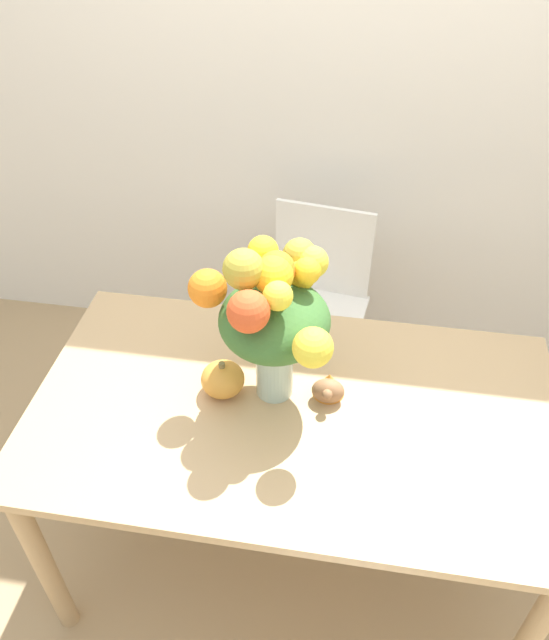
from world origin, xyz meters
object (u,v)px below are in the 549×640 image
at_px(flower_vase, 274,313).
at_px(turkey_figurine, 328,387).
at_px(dining_chair_near_window, 313,309).
at_px(pumpkin, 223,379).

height_order(flower_vase, turkey_figurine, flower_vase).
bearing_deg(flower_vase, turkey_figurine, 1.09).
bearing_deg(dining_chair_near_window, turkey_figurine, -73.29).
bearing_deg(pumpkin, flower_vase, 11.13).
bearing_deg(dining_chair_near_window, flower_vase, -85.43).
bearing_deg(flower_vase, dining_chair_near_window, 86.74).
xyz_separation_m(pumpkin, dining_chair_near_window, (0.18, 0.77, -0.35)).
xyz_separation_m(pumpkin, turkey_figurine, (0.30, 0.03, -0.01)).
distance_m(flower_vase, turkey_figurine, 0.30).
height_order(turkey_figurine, dining_chair_near_window, dining_chair_near_window).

